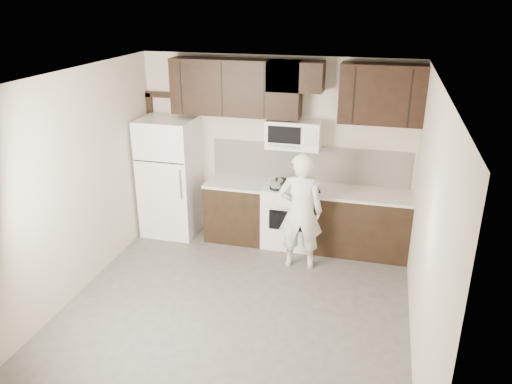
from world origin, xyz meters
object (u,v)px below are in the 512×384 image
at_px(stove, 290,215).
at_px(refrigerator, 170,177).
at_px(person, 300,212).
at_px(microwave, 294,134).

height_order(stove, refrigerator, refrigerator).
xyz_separation_m(refrigerator, person, (2.10, -0.58, -0.09)).
bearing_deg(microwave, stove, -89.90).
bearing_deg(stove, refrigerator, -178.49).
relative_size(stove, person, 0.58).
xyz_separation_m(stove, microwave, (-0.00, 0.12, 1.19)).
relative_size(stove, microwave, 1.24).
bearing_deg(person, stove, -75.77).
bearing_deg(stove, person, -68.44).
bearing_deg(refrigerator, stove, 1.51).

